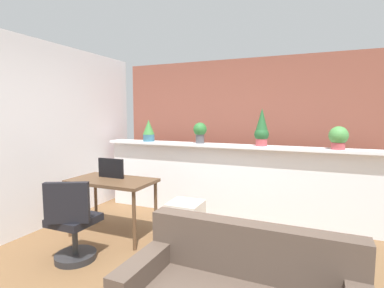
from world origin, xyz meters
TOP-DOWN VIEW (x-y plane):
  - ground_plane at (0.00, 0.00)m, footprint 12.00×12.00m
  - divider_wall at (0.00, 2.00)m, footprint 4.25×0.16m
  - plant_shelf at (0.00, 1.96)m, footprint 4.25×0.30m
  - brick_wall_behind at (0.00, 2.60)m, footprint 4.25×0.10m
  - side_wall_left at (-2.37, 0.40)m, footprint 0.12×4.40m
  - potted_plant_0 at (-1.41, 1.94)m, footprint 0.19×0.19m
  - potted_plant_1 at (-0.50, 1.95)m, footprint 0.21×0.21m
  - potted_plant_2 at (0.45, 1.95)m, footprint 0.21×0.21m
  - potted_plant_3 at (1.43, 1.92)m, footprint 0.24×0.24m
  - desk at (-1.25, 0.75)m, footprint 1.10×0.60m
  - tv_monitor at (-1.33, 0.83)m, footprint 0.38×0.04m
  - office_chair at (-1.19, 0.00)m, footprint 0.52×0.52m
  - side_cube_shelf at (-0.30, 0.95)m, footprint 0.40×0.41m

SIDE VIEW (x-z plane):
  - ground_plane at x=0.00m, z-range 0.00..0.00m
  - side_cube_shelf at x=-0.30m, z-range 0.00..0.50m
  - office_chair at x=-1.19m, z-range -0.07..0.84m
  - divider_wall at x=0.00m, z-range 0.00..1.10m
  - desk at x=-1.25m, z-range 0.29..1.04m
  - tv_monitor at x=-1.33m, z-range 0.75..1.01m
  - plant_shelf at x=0.00m, z-range 1.10..1.14m
  - brick_wall_behind at x=0.00m, z-range 0.00..2.50m
  - potted_plant_3 at x=1.43m, z-range 1.15..1.45m
  - side_wall_left at x=-2.37m, z-range 0.00..2.60m
  - potted_plant_0 at x=-1.41m, z-range 1.14..1.50m
  - potted_plant_1 at x=-0.50m, z-range 1.16..1.49m
  - potted_plant_2 at x=0.45m, z-range 1.12..1.66m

